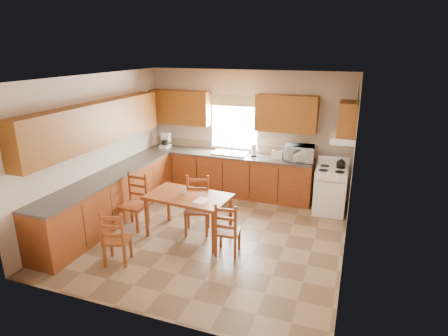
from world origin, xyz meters
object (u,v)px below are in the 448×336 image
(microwave, at_px, (299,153))
(dining_table, at_px, (189,215))
(stove, at_px, (330,191))
(chair_near_left, at_px, (117,236))
(chair_far_left, at_px, (133,202))
(chair_near_right, at_px, (228,228))
(chair_far_right, at_px, (197,206))

(microwave, height_order, dining_table, microwave)
(stove, relative_size, dining_table, 0.63)
(stove, height_order, chair_near_left, stove)
(dining_table, xyz_separation_m, chair_far_left, (-1.06, -0.07, 0.12))
(microwave, height_order, chair_near_right, microwave)
(stove, bearing_deg, chair_far_right, -142.73)
(chair_near_left, relative_size, chair_far_left, 0.88)
(microwave, distance_m, dining_table, 2.70)
(microwave, distance_m, chair_near_left, 3.98)
(dining_table, bearing_deg, chair_near_right, -16.83)
(microwave, bearing_deg, stove, -27.65)
(stove, xyz_separation_m, chair_far_left, (-3.27, -1.89, 0.05))
(chair_near_left, bearing_deg, chair_far_right, -135.44)
(dining_table, xyz_separation_m, chair_near_left, (-0.66, -1.15, 0.06))
(stove, height_order, microwave, microwave)
(stove, bearing_deg, dining_table, -141.51)
(stove, height_order, chair_near_right, stove)
(chair_far_left, bearing_deg, stove, 33.37)
(microwave, height_order, chair_far_left, microwave)
(chair_near_right, height_order, chair_far_right, chair_far_right)
(dining_table, xyz_separation_m, chair_near_right, (0.83, -0.33, 0.06))
(stove, distance_m, chair_near_left, 4.13)
(microwave, relative_size, chair_far_left, 0.55)
(stove, bearing_deg, microwave, 156.13)
(chair_far_right, bearing_deg, chair_far_left, 173.57)
(dining_table, relative_size, chair_near_right, 1.59)
(microwave, distance_m, chair_near_right, 2.62)
(chair_near_right, relative_size, chair_far_left, 0.89)
(chair_near_right, bearing_deg, chair_far_left, -13.19)
(stove, xyz_separation_m, chair_near_left, (-2.87, -2.98, -0.00))
(dining_table, distance_m, chair_near_right, 0.90)
(dining_table, height_order, chair_far_left, chair_far_left)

